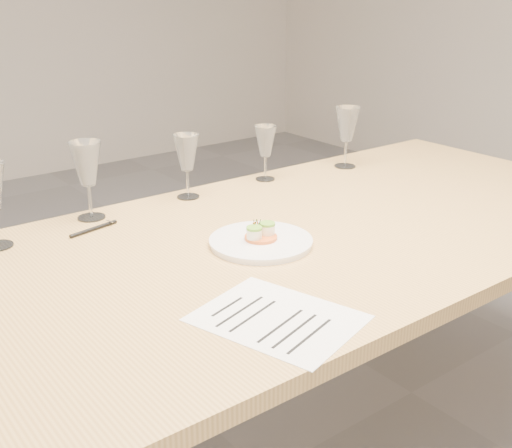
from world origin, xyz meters
TOP-DOWN VIEW (x-y plane):
  - dining_table at (0.00, 0.00)m, footprint 2.40×1.00m
  - dinner_plate at (-0.02, -0.01)m, footprint 0.26×0.26m
  - recipe_sheet at (-0.23, -0.33)m, footprint 0.32×0.36m
  - ballpoint_pen at (-0.32, 0.34)m, footprint 0.15×0.05m
  - wine_glass_1 at (-0.28, 0.43)m, footprint 0.09×0.09m
  - wine_glass_2 at (0.03, 0.42)m, footprint 0.08×0.08m
  - wine_glass_3 at (0.33, 0.43)m, footprint 0.07×0.07m
  - wine_glass_4 at (0.66, 0.38)m, footprint 0.09×0.09m

SIDE VIEW (x-z plane):
  - dining_table at x=0.00m, z-range 0.31..1.06m
  - recipe_sheet at x=-0.23m, z-range 0.75..0.75m
  - ballpoint_pen at x=-0.32m, z-range 0.75..0.76m
  - dinner_plate at x=-0.02m, z-range 0.73..0.80m
  - wine_glass_3 at x=0.33m, z-range 0.79..0.97m
  - wine_glass_2 at x=0.03m, z-range 0.79..0.98m
  - wine_glass_4 at x=0.66m, z-range 0.79..1.01m
  - wine_glass_1 at x=-0.28m, z-range 0.79..1.01m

